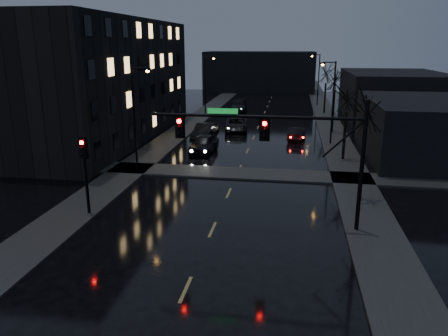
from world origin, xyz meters
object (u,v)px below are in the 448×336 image
at_px(oncoming_car_c, 236,125).
at_px(oncoming_car_d, 239,106).
at_px(oncoming_car_b, 205,132).
at_px(lead_car, 297,133).
at_px(oncoming_car_a, 203,144).

height_order(oncoming_car_c, oncoming_car_d, oncoming_car_d).
bearing_deg(oncoming_car_c, oncoming_car_b, -121.41).
relative_size(oncoming_car_b, oncoming_car_d, 0.95).
bearing_deg(oncoming_car_d, lead_car, -69.89).
relative_size(oncoming_car_b, lead_car, 1.29).
distance_m(oncoming_car_d, lead_car, 20.55).
xyz_separation_m(oncoming_car_b, oncoming_car_c, (2.57, 5.36, -0.11)).
relative_size(oncoming_car_c, lead_car, 1.33).
relative_size(oncoming_car_a, oncoming_car_c, 0.90).
relative_size(oncoming_car_a, lead_car, 1.20).
bearing_deg(oncoming_car_b, oncoming_car_c, 67.62).
relative_size(oncoming_car_d, lead_car, 1.36).
height_order(oncoming_car_a, oncoming_car_b, oncoming_car_b).
xyz_separation_m(oncoming_car_c, lead_car, (6.76, -3.62, -0.08)).
bearing_deg(oncoming_car_d, oncoming_car_c, -87.87).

